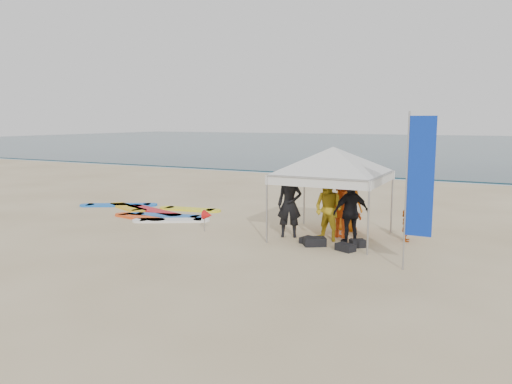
{
  "coord_description": "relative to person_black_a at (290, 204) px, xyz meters",
  "views": [
    {
      "loc": [
        7.43,
        -10.05,
        3.25
      ],
      "look_at": [
        1.04,
        2.6,
        1.2
      ],
      "focal_mm": 35.0,
      "sensor_mm": 36.0,
      "label": 1
    }
  ],
  "objects": [
    {
      "name": "person_yellow",
      "position": [
        1.11,
        0.06,
        -0.05
      ],
      "size": [
        1.0,
        0.87,
        1.74
      ],
      "primitive_type": "imported",
      "rotation": [
        0.0,
        0.0,
        -0.28
      ],
      "color": "gold",
      "rests_on": "ground"
    },
    {
      "name": "person_orange_a",
      "position": [
        1.33,
        0.61,
        -0.05
      ],
      "size": [
        1.23,
        0.86,
        1.74
      ],
      "primitive_type": "imported",
      "rotation": [
        0.0,
        0.0,
        2.94
      ],
      "color": "#D74513",
      "rests_on": "ground"
    },
    {
      "name": "person_orange_b",
      "position": [
        1.2,
        1.52,
        -0.02
      ],
      "size": [
        0.99,
        0.76,
        1.81
      ],
      "primitive_type": "imported",
      "rotation": [
        0.0,
        0.0,
        2.92
      ],
      "color": "orange",
      "rests_on": "ground"
    },
    {
      "name": "gear_pile",
      "position": [
        1.28,
        -0.56,
        -0.83
      ],
      "size": [
        1.73,
        0.94,
        0.22
      ],
      "color": "black",
      "rests_on": "ground"
    },
    {
      "name": "person_black_a",
      "position": [
        0.0,
        0.0,
        0.0
      ],
      "size": [
        0.79,
        0.66,
        1.84
      ],
      "primitive_type": "imported",
      "rotation": [
        0.0,
        0.0,
        0.39
      ],
      "color": "black",
      "rests_on": "ground"
    },
    {
      "name": "person_seated",
      "position": [
        3.02,
        0.99,
        -0.48
      ],
      "size": [
        0.4,
        0.85,
        0.88
      ],
      "primitive_type": "imported",
      "rotation": [
        0.0,
        0.0,
        1.75
      ],
      "color": "#CE5712",
      "rests_on": "ground"
    },
    {
      "name": "surfboard_spread",
      "position": [
        -5.79,
        1.17,
        -0.89
      ],
      "size": [
        5.71,
        3.06,
        0.07
      ],
      "color": "white",
      "rests_on": "ground"
    },
    {
      "name": "marker_pennant",
      "position": [
        -2.38,
        -0.49,
        -0.43
      ],
      "size": [
        0.28,
        0.28,
        0.64
      ],
      "color": "#A5A5A8",
      "rests_on": "ground"
    },
    {
      "name": "ocean",
      "position": [
        -2.1,
        57.42,
        -0.88
      ],
      "size": [
        160.0,
        84.0,
        0.08
      ],
      "primitive_type": "cube",
      "color": "#0C2633",
      "rests_on": "ground"
    },
    {
      "name": "shoreline_foam",
      "position": [
        -2.1,
        15.62,
        -0.92
      ],
      "size": [
        160.0,
        1.2,
        0.01
      ],
      "primitive_type": "cube",
      "color": "silver",
      "rests_on": "ground"
    },
    {
      "name": "canopy_tent",
      "position": [
        1.08,
        0.46,
        1.59
      ],
      "size": [
        3.83,
        3.83,
        2.89
      ],
      "color": "#A5A5A8",
      "rests_on": "ground"
    },
    {
      "name": "feather_flag",
      "position": [
        3.7,
        -1.74,
        1.1
      ],
      "size": [
        0.58,
        0.04,
        3.44
      ],
      "color": "#A5A5A8",
      "rests_on": "ground"
    },
    {
      "name": "person_black_b",
      "position": [
        1.76,
        -0.02,
        -0.07
      ],
      "size": [
        1.01,
        0.98,
        1.7
      ],
      "primitive_type": "imported",
      "rotation": [
        0.0,
        0.0,
        3.89
      ],
      "color": "black",
      "rests_on": "ground"
    },
    {
      "name": "ground",
      "position": [
        -2.1,
        -2.58,
        -0.92
      ],
      "size": [
        120.0,
        120.0,
        0.0
      ],
      "primitive_type": "plane",
      "color": "beige",
      "rests_on": "ground"
    }
  ]
}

